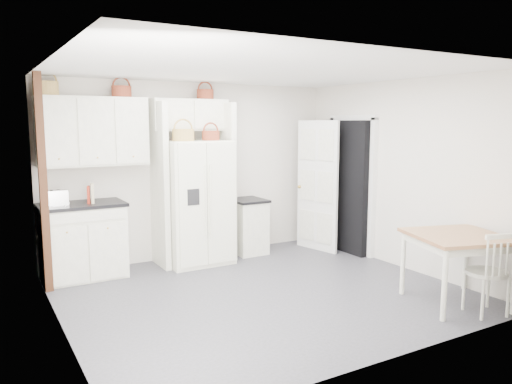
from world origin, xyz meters
TOP-DOWN VIEW (x-y plane):
  - floor at (0.00, 0.00)m, footprint 4.50×4.50m
  - ceiling at (0.00, 0.00)m, footprint 4.50×4.50m
  - wall_back at (0.00, 2.00)m, footprint 4.50×0.00m
  - wall_left at (-2.25, 0.00)m, footprint 0.00×4.00m
  - wall_right at (2.25, 0.00)m, footprint 0.00×4.00m
  - refrigerator at (-0.15, 1.61)m, footprint 0.91×0.73m
  - base_cab_left at (-1.72, 1.70)m, footprint 1.02×0.64m
  - base_cab_right at (0.75, 1.70)m, footprint 0.46×0.55m
  - dining_table at (1.68, -1.39)m, footprint 1.19×1.19m
  - windsor_chair at (1.71, -1.75)m, footprint 0.53×0.51m
  - counter_left at (-1.72, 1.70)m, footprint 1.06×0.69m
  - counter_right at (0.75, 1.70)m, footprint 0.50×0.59m
  - toaster at (-2.04, 1.61)m, footprint 0.29×0.17m
  - cookbook_red at (-1.64, 1.62)m, footprint 0.07×0.15m
  - cookbook_cream at (-1.59, 1.62)m, footprint 0.06×0.17m
  - basket_upper_a at (-2.05, 1.83)m, footprint 0.31×0.31m
  - basket_upper_c at (-1.11, 1.83)m, footprint 0.26×0.26m
  - basket_bridge_b at (0.11, 1.83)m, footprint 0.25×0.25m
  - basket_fridge_a at (-0.37, 1.51)m, footprint 0.30×0.30m
  - basket_fridge_b at (0.04, 1.51)m, footprint 0.25×0.25m
  - upper_cabinet at (-1.50, 1.83)m, footprint 1.40×0.34m
  - bridge_cabinet at (-0.15, 1.83)m, footprint 1.12×0.34m
  - fridge_panel_left at (-0.66, 1.70)m, footprint 0.08×0.60m
  - fridge_panel_right at (0.36, 1.70)m, footprint 0.08×0.60m
  - trim_post at (-2.20, 1.35)m, footprint 0.09×0.09m
  - doorway_void at (2.16, 1.00)m, footprint 0.18×0.85m
  - door_slab at (1.80, 1.33)m, footprint 0.21×0.79m

SIDE VIEW (x-z plane):
  - floor at x=0.00m, z-range 0.00..0.00m
  - dining_table at x=1.68m, z-range 0.00..0.79m
  - base_cab_right at x=0.75m, z-range 0.00..0.81m
  - windsor_chair at x=1.71m, z-range 0.00..0.90m
  - base_cab_left at x=-1.72m, z-range 0.00..0.95m
  - counter_right at x=0.75m, z-range 0.81..0.85m
  - refrigerator at x=-0.15m, z-range 0.00..1.77m
  - counter_left at x=-1.72m, z-range 0.95..0.99m
  - doorway_void at x=2.16m, z-range 0.00..2.05m
  - door_slab at x=1.80m, z-range 0.00..2.05m
  - toaster at x=-2.04m, z-range 0.99..1.19m
  - cookbook_red at x=-1.64m, z-range 0.99..1.21m
  - cookbook_cream at x=-1.59m, z-range 0.99..1.24m
  - fridge_panel_left at x=-0.66m, z-range 0.00..2.30m
  - fridge_panel_right at x=0.36m, z-range 0.00..2.30m
  - wall_back at x=0.00m, z-range -0.95..3.55m
  - wall_left at x=-2.25m, z-range -0.70..3.30m
  - wall_right at x=2.25m, z-range -0.70..3.30m
  - trim_post at x=-2.20m, z-range 0.00..2.60m
  - basket_fridge_b at x=0.04m, z-range 1.77..1.90m
  - basket_fridge_a at x=-0.37m, z-range 1.77..1.93m
  - upper_cabinet at x=-1.50m, z-range 1.45..2.35m
  - bridge_cabinet at x=-0.15m, z-range 1.90..2.35m
  - basket_bridge_b at x=0.11m, z-range 2.35..2.49m
  - basket_upper_c at x=-1.11m, z-range 2.35..2.50m
  - basket_upper_a at x=-2.05m, z-range 2.35..2.52m
  - ceiling at x=0.00m, z-range 2.60..2.60m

